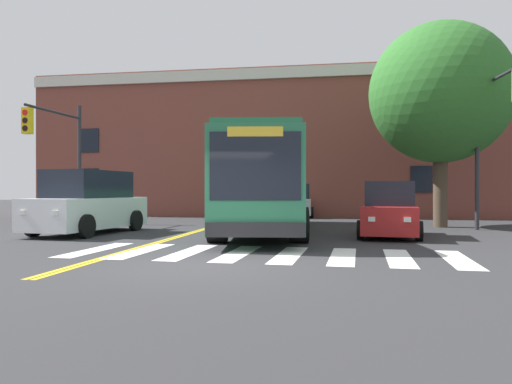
{
  "coord_description": "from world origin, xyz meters",
  "views": [
    {
      "loc": [
        2.68,
        -9.72,
        1.52
      ],
      "look_at": [
        -0.19,
        7.21,
        1.45
      ],
      "focal_mm": 35.0,
      "sensor_mm": 36.0,
      "label": 1
    }
  ],
  "objects_px": {
    "city_bus": "(261,183)",
    "traffic_light_near_corner": "(493,122)",
    "traffic_light_far_corner": "(59,142)",
    "car_silver_behind_bus": "(296,202)",
    "car_white_near_lane": "(88,204)",
    "car_red_far_lane": "(390,211)",
    "street_tree_curbside_large": "(440,94)"
  },
  "relations": [
    {
      "from": "city_bus",
      "to": "street_tree_curbside_large",
      "type": "xyz_separation_m",
      "value": [
        6.9,
        3.46,
        3.68
      ]
    },
    {
      "from": "city_bus",
      "to": "car_red_far_lane",
      "type": "relative_size",
      "value": 3.13
    },
    {
      "from": "traffic_light_far_corner",
      "to": "city_bus",
      "type": "bearing_deg",
      "value": -9.03
    },
    {
      "from": "car_red_far_lane",
      "to": "street_tree_curbside_large",
      "type": "distance_m",
      "value": 7.04
    },
    {
      "from": "car_white_near_lane",
      "to": "traffic_light_far_corner",
      "type": "bearing_deg",
      "value": 133.84
    },
    {
      "from": "car_silver_behind_bus",
      "to": "traffic_light_far_corner",
      "type": "relative_size",
      "value": 0.78
    },
    {
      "from": "car_white_near_lane",
      "to": "car_red_far_lane",
      "type": "relative_size",
      "value": 1.29
    },
    {
      "from": "car_white_near_lane",
      "to": "traffic_light_near_corner",
      "type": "height_order",
      "value": "traffic_light_near_corner"
    },
    {
      "from": "city_bus",
      "to": "traffic_light_far_corner",
      "type": "distance_m",
      "value": 9.16
    },
    {
      "from": "city_bus",
      "to": "traffic_light_near_corner",
      "type": "xyz_separation_m",
      "value": [
        8.16,
        0.8,
        2.13
      ]
    },
    {
      "from": "city_bus",
      "to": "car_silver_behind_bus",
      "type": "distance_m",
      "value": 10.29
    },
    {
      "from": "traffic_light_far_corner",
      "to": "street_tree_curbside_large",
      "type": "distance_m",
      "value": 16.03
    },
    {
      "from": "car_white_near_lane",
      "to": "traffic_light_far_corner",
      "type": "height_order",
      "value": "traffic_light_far_corner"
    },
    {
      "from": "car_red_far_lane",
      "to": "car_white_near_lane",
      "type": "bearing_deg",
      "value": -177.2
    },
    {
      "from": "car_red_far_lane",
      "to": "car_silver_behind_bus",
      "type": "bearing_deg",
      "value": 109.53
    },
    {
      "from": "car_white_near_lane",
      "to": "car_red_far_lane",
      "type": "bearing_deg",
      "value": 2.8
    },
    {
      "from": "car_red_far_lane",
      "to": "car_silver_behind_bus",
      "type": "distance_m",
      "value": 12.17
    },
    {
      "from": "city_bus",
      "to": "traffic_light_far_corner",
      "type": "bearing_deg",
      "value": 170.97
    },
    {
      "from": "car_silver_behind_bus",
      "to": "traffic_light_near_corner",
      "type": "distance_m",
      "value": 12.63
    },
    {
      "from": "city_bus",
      "to": "car_white_near_lane",
      "type": "distance_m",
      "value": 6.16
    },
    {
      "from": "traffic_light_near_corner",
      "to": "street_tree_curbside_large",
      "type": "height_order",
      "value": "street_tree_curbside_large"
    },
    {
      "from": "car_silver_behind_bus",
      "to": "street_tree_curbside_large",
      "type": "height_order",
      "value": "street_tree_curbside_large"
    },
    {
      "from": "car_silver_behind_bus",
      "to": "car_white_near_lane",
      "type": "bearing_deg",
      "value": -117.47
    },
    {
      "from": "car_red_far_lane",
      "to": "traffic_light_far_corner",
      "type": "xyz_separation_m",
      "value": [
        -13.32,
        2.64,
        2.71
      ]
    },
    {
      "from": "car_white_near_lane",
      "to": "car_red_far_lane",
      "type": "distance_m",
      "value": 10.31
    },
    {
      "from": "traffic_light_near_corner",
      "to": "car_silver_behind_bus",
      "type": "bearing_deg",
      "value": 129.53
    },
    {
      "from": "traffic_light_far_corner",
      "to": "street_tree_curbside_large",
      "type": "bearing_deg",
      "value": 7.38
    },
    {
      "from": "city_bus",
      "to": "traffic_light_near_corner",
      "type": "height_order",
      "value": "traffic_light_near_corner"
    },
    {
      "from": "car_silver_behind_bus",
      "to": "traffic_light_near_corner",
      "type": "bearing_deg",
      "value": -50.47
    },
    {
      "from": "car_silver_behind_bus",
      "to": "street_tree_curbside_large",
      "type": "xyz_separation_m",
      "value": [
        6.53,
        -6.79,
        4.62
      ]
    },
    {
      "from": "car_white_near_lane",
      "to": "car_red_far_lane",
      "type": "xyz_separation_m",
      "value": [
        10.3,
        0.5,
        -0.22
      ]
    },
    {
      "from": "car_red_far_lane",
      "to": "traffic_light_far_corner",
      "type": "relative_size",
      "value": 0.75
    }
  ]
}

